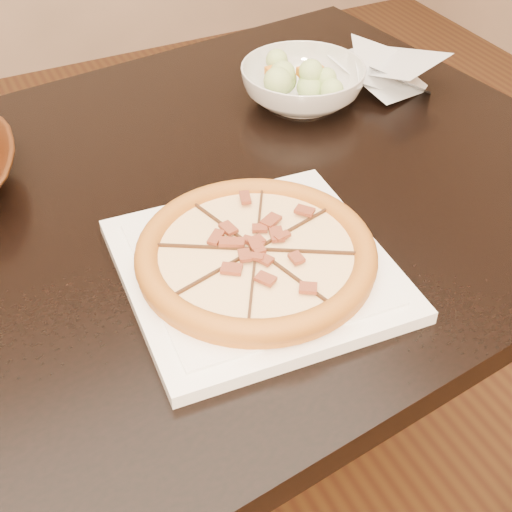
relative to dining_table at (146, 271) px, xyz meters
The scene contains 7 objects.
floor 0.67m from the dining_table, 48.96° to the left, with size 4.00×4.00×0.02m, color #452B14.
dining_table is the anchor object (origin of this frame).
plate 0.23m from the dining_table, 62.89° to the right, with size 0.34×0.34×0.02m.
pizza 0.24m from the dining_table, 62.90° to the right, with size 0.30×0.30×0.03m.
salad_bowl 0.43m from the dining_table, 26.87° to the left, with size 0.21×0.21×0.07m, color silver.
salad 0.44m from the dining_table, 26.95° to the left, with size 0.08×0.12×0.04m.
cling_film 0.57m from the dining_table, 16.65° to the left, with size 0.16×0.13×0.05m, color silver, non-canonical shape.
Camera 1 is at (-0.30, -0.88, 1.34)m, focal length 50.00 mm.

